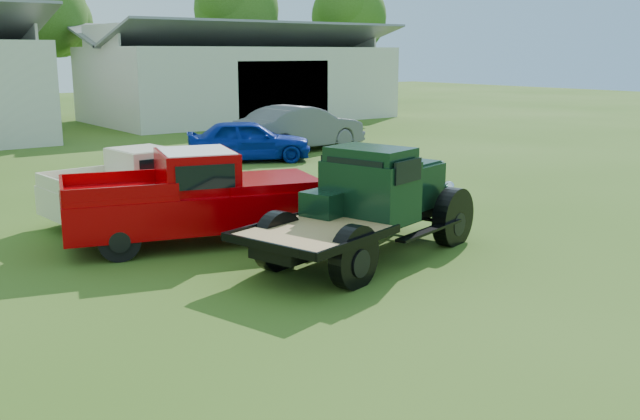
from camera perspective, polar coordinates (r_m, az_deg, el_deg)
ground at (r=11.61m, az=2.80°, el=-6.22°), size 120.00×120.00×0.00m
shed_right at (r=41.23m, az=-6.41°, el=10.86°), size 16.80×9.20×5.20m
tree_c at (r=43.16m, az=-21.34°, el=12.70°), size 5.40×5.40×9.00m
tree_d at (r=49.30m, az=-6.65°, el=13.90°), size 6.00×6.00×10.00m
tree_e at (r=52.24m, az=2.31°, el=13.62°), size 5.70×5.70×9.50m
vintage_flatbed at (r=13.05m, az=3.77°, el=0.53°), size 5.52×3.31×2.05m
red_pickup at (r=14.29m, az=-10.16°, el=1.06°), size 5.49×3.35×1.88m
white_pickup at (r=16.57m, az=-14.15°, el=1.94°), size 4.46×2.04×1.59m
misc_car_blue at (r=25.02m, az=-5.74°, el=5.57°), size 4.62×3.48×1.46m
misc_car_grey at (r=27.74m, az=-1.54°, el=6.58°), size 5.37×2.24×1.73m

